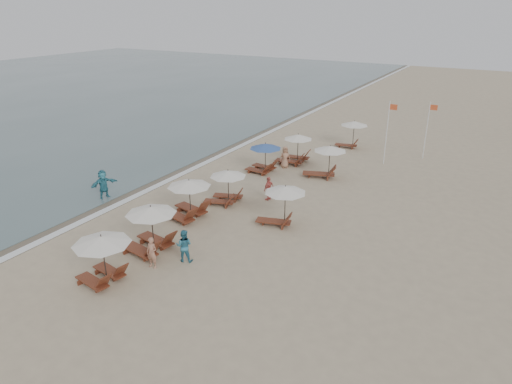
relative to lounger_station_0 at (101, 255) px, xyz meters
The scene contains 19 objects.
ground 6.65m from the lounger_station_0, 30.56° to the left, with size 160.00×160.00×0.00m, color tan.
wet_sand_band 15.05m from the lounger_station_0, 117.34° to the left, with size 3.20×140.00×0.01m, color #6B5E4C.
foam_line 14.50m from the lounger_station_0, 112.75° to the left, with size 0.50×140.00×0.02m, color white.
lounger_station_0 is the anchor object (origin of this frame).
lounger_station_1 3.06m from the lounger_station_0, 92.21° to the left, with size 2.79×2.40×2.39m.
lounger_station_2 7.01m from the lounger_station_0, 97.20° to the left, with size 2.81×2.41×2.28m.
lounger_station_3 9.77m from the lounger_station_0, 90.74° to the left, with size 2.45×2.23×2.08m.
lounger_station_4 15.71m from the lounger_station_0, 93.08° to the left, with size 2.47×2.24×2.12m.
lounger_station_5 18.65m from the lounger_station_0, 89.38° to the left, with size 2.62×2.18×2.23m.
inland_station_0 9.60m from the lounger_station_0, 64.92° to the left, with size 2.66×2.24×2.22m.
inland_station_1 17.12m from the lounger_station_0, 78.83° to the left, with size 2.90×2.32×2.22m.
inland_station_2 24.70m from the lounger_station_0, 84.05° to the left, with size 2.59×2.24×2.22m.
beachgoer_near 2.27m from the lounger_station_0, 62.97° to the left, with size 0.54×0.35×1.48m, color tan.
beachgoer_mid_a 3.70m from the lounger_station_0, 58.50° to the left, with size 0.77×0.60×1.58m, color teal.
beachgoer_far_a 11.61m from the lounger_station_0, 80.62° to the left, with size 0.87×0.36×1.49m, color #CA5950.
beachgoer_far_b 17.30m from the lounger_station_0, 89.70° to the left, with size 0.78×0.51×1.60m, color #AC7B5D.
waterline_walker 9.70m from the lounger_station_0, 136.27° to the left, with size 1.69×0.54×1.82m, color teal.
flag_pole_near 22.62m from the lounger_station_0, 74.17° to the left, with size 0.59×0.08×4.69m.
flag_pole_far 25.97m from the lounger_station_0, 71.00° to the left, with size 0.59×0.08×4.39m.
Camera 1 is at (8.45, -14.88, 11.11)m, focal length 32.51 mm.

